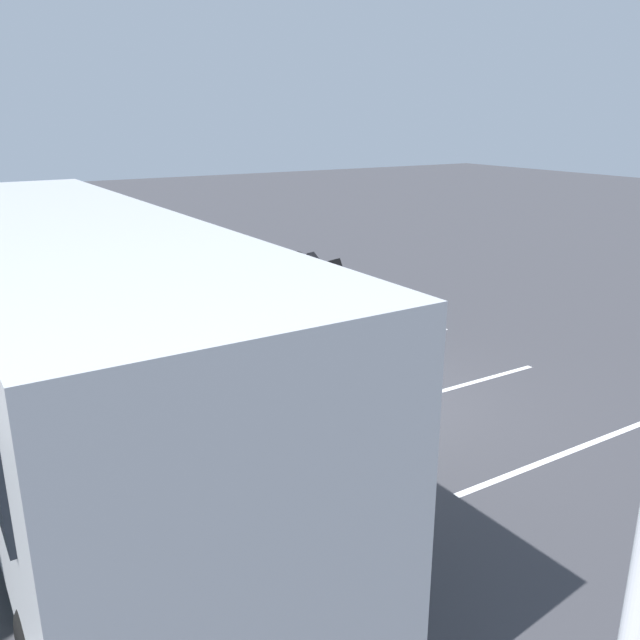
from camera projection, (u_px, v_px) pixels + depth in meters
ground_plane at (348, 400)px, 10.43m from camera, size 80.00×80.00×0.00m
tour_bus at (78, 353)px, 7.75m from camera, size 9.77×2.80×3.25m
spectator_far_left at (326, 385)px, 8.27m from camera, size 0.57×0.32×1.80m
spectator_left at (287, 361)px, 9.38m from camera, size 0.57×0.33×1.65m
spectator_centre at (263, 334)px, 10.36m from camera, size 0.58×0.35×1.73m
parked_motorcycle_silver at (296, 449)px, 7.90m from camera, size 2.05×0.58×0.99m
stunt_motorcycle at (325, 282)px, 13.76m from camera, size 1.96×0.92×1.67m
flagpole at (629, 621)px, 1.39m from camera, size 0.78×0.36×6.71m
traffic_cone at (410, 324)px, 13.23m from camera, size 0.34×0.34×0.63m
bay_line_a at (560, 455)px, 8.72m from camera, size 0.14×3.71×0.01m
bay_line_b at (438, 392)px, 10.72m from camera, size 0.15×4.39×0.01m
bay_line_c at (355, 349)px, 12.72m from camera, size 0.15×4.73×0.01m
bay_line_d at (294, 317)px, 14.73m from camera, size 0.14×3.79×0.01m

